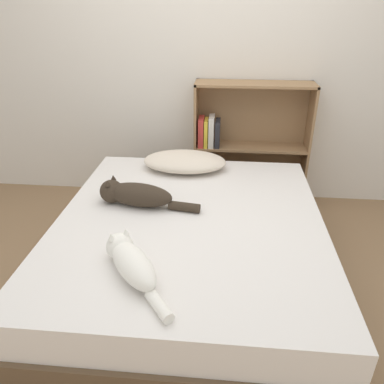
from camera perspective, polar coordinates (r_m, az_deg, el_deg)
ground_plane at (r=2.50m, az=-0.30°, el=-13.96°), size 8.00×8.00×0.00m
wall_back at (r=3.24m, az=2.14°, el=20.23°), size 8.00×0.06×2.50m
bed at (r=2.35m, az=-0.32°, el=-9.35°), size 1.60×1.83×0.51m
pillow at (r=2.80m, az=-1.13°, el=4.69°), size 0.62×0.37×0.13m
cat_light at (r=1.78m, az=-9.31°, el=-10.39°), size 0.40×0.49×0.16m
cat_dark at (r=2.33m, az=-8.80°, el=-0.36°), size 0.64×0.22×0.17m
bookshelf at (r=3.28m, az=8.17°, el=7.41°), size 0.95×0.26×1.06m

